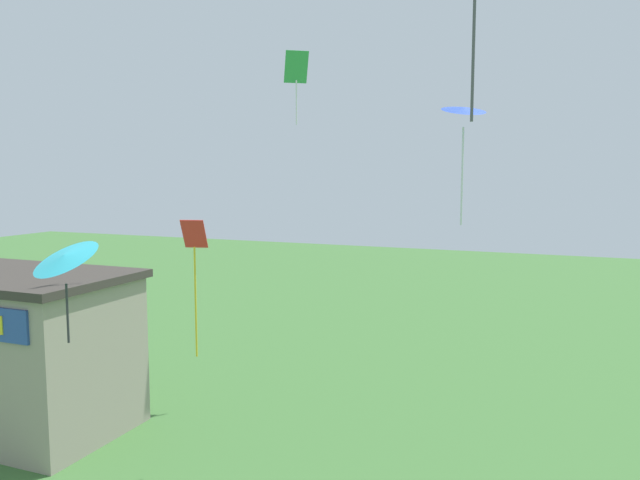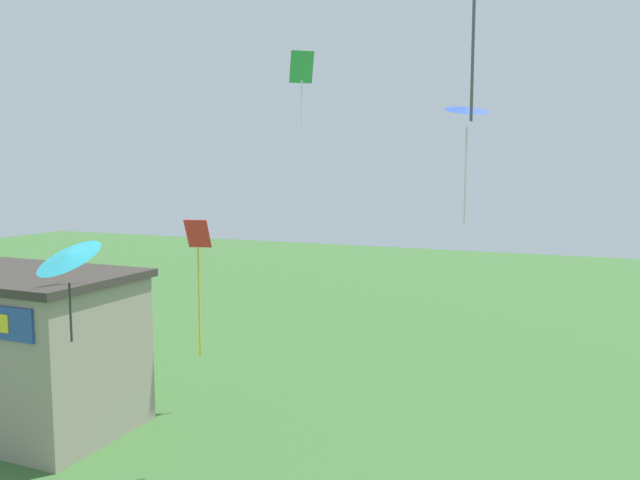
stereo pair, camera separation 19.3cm
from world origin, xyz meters
The scene contains 5 objects.
seaside_building centered at (-11.34, 10.92, 2.44)m, with size 6.90×4.41×4.84m.
kite_red_diamond centered at (-4.80, 10.82, 5.54)m, with size 0.70×0.57×3.62m.
kite_cyan_delta centered at (-5.46, 7.06, 6.10)m, with size 1.71×1.64×2.18m.
kite_blue_delta centered at (1.69, 12.69, 9.28)m, with size 1.47×1.47×3.00m.
kite_green_diamond centered at (-4.83, 17.33, 11.26)m, with size 0.92×0.84×2.49m.
Camera 2 is at (4.42, -2.68, 7.87)m, focal length 35.00 mm.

